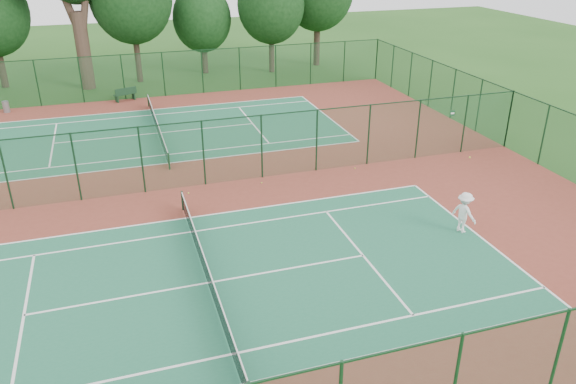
# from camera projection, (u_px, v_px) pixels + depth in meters

# --- Properties ---
(ground) EXTENTS (120.00, 120.00, 0.00)m
(ground) POSITION_uv_depth(u_px,v_px,m) (176.00, 188.00, 28.88)
(ground) COLOR #245219
(ground) RESTS_ON ground
(red_pad) EXTENTS (40.00, 36.00, 0.01)m
(red_pad) POSITION_uv_depth(u_px,v_px,m) (176.00, 188.00, 28.88)
(red_pad) COLOR brown
(red_pad) RESTS_ON ground
(court_near) EXTENTS (23.77, 10.97, 0.01)m
(court_near) POSITION_uv_depth(u_px,v_px,m) (208.00, 283.00, 21.11)
(court_near) COLOR #1F6447
(court_near) RESTS_ON red_pad
(court_far) EXTENTS (23.77, 10.97, 0.01)m
(court_far) POSITION_uv_depth(u_px,v_px,m) (158.00, 133.00, 36.63)
(court_far) COLOR #1F6243
(court_far) RESTS_ON red_pad
(fence_north) EXTENTS (40.00, 0.09, 3.50)m
(fence_north) POSITION_uv_depth(u_px,v_px,m) (143.00, 76.00, 43.65)
(fence_north) COLOR #164323
(fence_north) RESTS_ON ground
(fence_east) EXTENTS (0.09, 36.00, 3.50)m
(fence_east) POSITION_uv_depth(u_px,v_px,m) (509.00, 119.00, 33.66)
(fence_east) COLOR #16442A
(fence_east) RESTS_ON ground
(fence_divider) EXTENTS (40.00, 0.09, 3.50)m
(fence_divider) POSITION_uv_depth(u_px,v_px,m) (173.00, 156.00, 28.13)
(fence_divider) COLOR #184A26
(fence_divider) RESTS_ON ground
(tennis_net_near) EXTENTS (0.10, 12.90, 0.97)m
(tennis_net_near) POSITION_uv_depth(u_px,v_px,m) (207.00, 271.00, 20.89)
(tennis_net_near) COLOR #133520
(tennis_net_near) RESTS_ON ground
(tennis_net_far) EXTENTS (0.10, 12.90, 0.97)m
(tennis_net_far) POSITION_uv_depth(u_px,v_px,m) (157.00, 125.00, 36.41)
(tennis_net_far) COLOR #13351A
(tennis_net_far) RESTS_ON ground
(player_near) EXTENTS (1.05, 1.36, 1.86)m
(player_near) POSITION_uv_depth(u_px,v_px,m) (464.00, 212.00, 24.32)
(player_near) COLOR white
(player_near) RESTS_ON court_near
(trash_bin) EXTENTS (0.48, 0.48, 0.82)m
(trash_bin) POSITION_uv_depth(u_px,v_px,m) (6.00, 107.00, 40.64)
(trash_bin) COLOR gray
(trash_bin) RESTS_ON red_pad
(bench) EXTENTS (1.79, 1.10, 1.06)m
(bench) POSITION_uv_depth(u_px,v_px,m) (125.00, 94.00, 43.26)
(bench) COLOR black
(bench) RESTS_ON red_pad
(stray_ball_a) EXTENTS (0.07, 0.07, 0.07)m
(stray_ball_a) POSITION_uv_depth(u_px,v_px,m) (262.00, 183.00, 29.39)
(stray_ball_a) COLOR #AAC72E
(stray_ball_a) RESTS_ON red_pad
(stray_ball_b) EXTENTS (0.07, 0.07, 0.07)m
(stray_ball_b) POSITION_uv_depth(u_px,v_px,m) (355.00, 168.00, 31.18)
(stray_ball_b) COLOR #C8E535
(stray_ball_b) RESTS_ON red_pad
(stray_ball_c) EXTENTS (0.07, 0.07, 0.07)m
(stray_ball_c) POSITION_uv_depth(u_px,v_px,m) (188.00, 193.00, 28.23)
(stray_ball_c) COLOR #C7E836
(stray_ball_c) RESTS_ON red_pad
(evergreen_row) EXTENTS (39.00, 5.00, 12.00)m
(evergreen_row) POSITION_uv_depth(u_px,v_px,m) (146.00, 79.00, 49.92)
(evergreen_row) COLOR black
(evergreen_row) RESTS_ON ground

